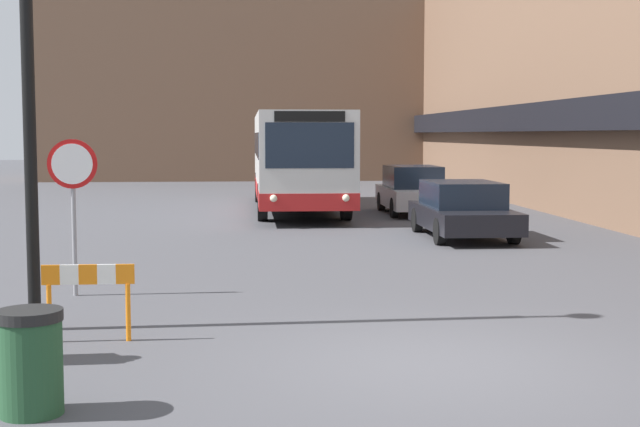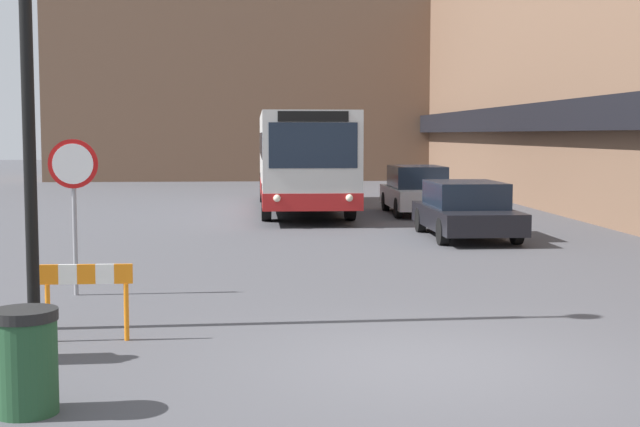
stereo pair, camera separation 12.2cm
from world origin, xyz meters
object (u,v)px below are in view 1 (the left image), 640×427
street_lamp (50,17)px  construction_barricade (88,287)px  city_bus (297,158)px  stop_sign (73,182)px  parked_car_front (462,209)px  parked_car_middle (413,190)px  trash_bin (31,362)px

street_lamp → construction_barricade: size_ratio=5.80×
city_bus → stop_sign: (-4.33, -15.36, 0.04)m
construction_barricade → stop_sign: bearing=103.5°
street_lamp → city_bus: bearing=77.0°
parked_car_front → stop_sign: 10.72m
stop_sign → construction_barricade: bearing=-76.5°
parked_car_front → street_lamp: bearing=-128.5°
parked_car_front → stop_sign: stop_sign is taller
street_lamp → parked_car_front: bearing=51.5°
parked_car_middle → trash_bin: 20.89m
street_lamp → construction_barricade: bearing=-53.8°
trash_bin → construction_barricade: size_ratio=0.86×
parked_car_front → parked_car_middle: parked_car_middle is taller
city_bus → street_lamp: bearing=-103.0°
parked_car_front → street_lamp: 12.71m
parked_car_middle → trash_bin: bearing=-110.0°
parked_car_front → stop_sign: (-7.87, -7.19, 1.08)m
city_bus → stop_sign: bearing=-105.8°
parked_car_middle → stop_sign: stop_sign is taller
stop_sign → trash_bin: 6.14m
stop_sign → street_lamp: street_lamp is taller
stop_sign → trash_bin: (0.73, -5.96, -1.29)m
parked_car_middle → construction_barricade: (-7.12, -16.81, -0.08)m
city_bus → parked_car_front: (3.54, -8.17, -1.04)m
trash_bin → city_bus: bearing=80.4°
stop_sign → city_bus: bearing=74.2°
parked_car_front → construction_barricade: size_ratio=3.96×
stop_sign → trash_bin: stop_sign is taller
parked_car_middle → construction_barricade: size_ratio=3.83×
trash_bin → construction_barricade: 2.83m
stop_sign → construction_barricade: stop_sign is taller
street_lamp → parked_car_middle: bearing=64.6°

